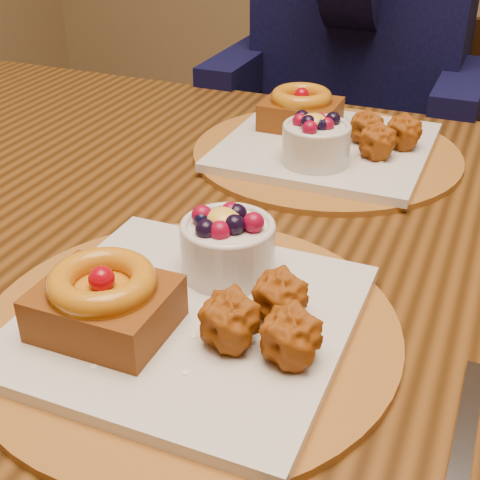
% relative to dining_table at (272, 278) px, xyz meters
% --- Properties ---
extents(dining_table, '(1.60, 0.90, 0.76)m').
position_rel_dining_table_xyz_m(dining_table, '(0.00, 0.00, 0.00)').
color(dining_table, '#321B09').
rests_on(dining_table, ground).
extents(place_setting_near, '(0.38, 0.38, 0.09)m').
position_rel_dining_table_xyz_m(place_setting_near, '(-0.00, -0.21, 0.10)').
color(place_setting_near, brown).
rests_on(place_setting_near, dining_table).
extents(place_setting_far, '(0.38, 0.38, 0.09)m').
position_rel_dining_table_xyz_m(place_setting_far, '(-0.00, 0.22, 0.10)').
color(place_setting_far, brown).
rests_on(place_setting_far, dining_table).
extents(chair_far, '(0.48, 0.48, 0.84)m').
position_rel_dining_table_xyz_m(chair_far, '(0.00, 0.69, -0.21)').
color(chair_far, black).
rests_on(chair_far, ground).
extents(diner, '(0.50, 0.49, 0.82)m').
position_rel_dining_table_xyz_m(diner, '(-0.07, 0.70, 0.20)').
color(diner, black).
rests_on(diner, ground).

